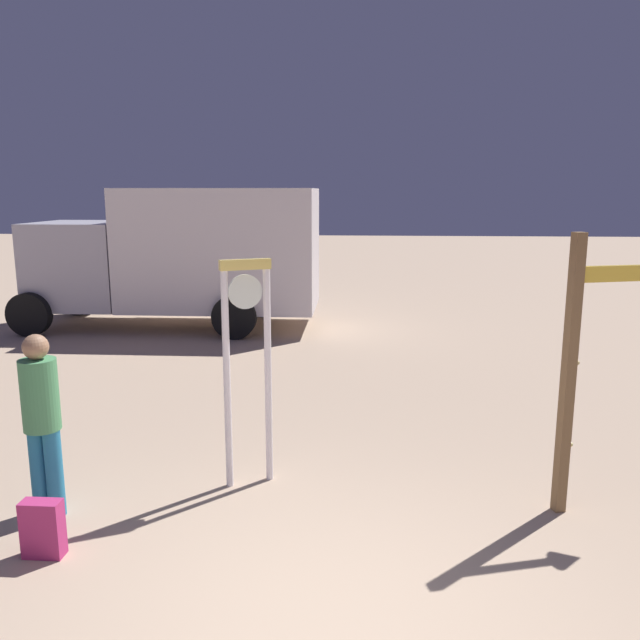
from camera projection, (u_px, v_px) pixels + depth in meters
The scene contains 6 objects.
ground_plane at pixel (325, 627), 4.36m from camera, with size 80.00×80.00×0.00m, color tan.
standing_clock at pixel (247, 351), 6.27m from camera, with size 0.49×0.29×2.29m.
arrow_sign at pixel (608, 330), 5.69m from camera, with size 1.15×0.49×2.58m.
person_near_clock at pixel (42, 416), 5.71m from camera, with size 0.32×0.32×1.70m.
backpack at pixel (43, 529), 5.17m from camera, with size 0.32×0.19×0.48m.
box_truck_near at pixel (186, 254), 13.80m from camera, with size 6.29×2.60×2.99m.
Camera 1 is at (0.24, -3.85, 2.91)m, focal length 35.85 mm.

